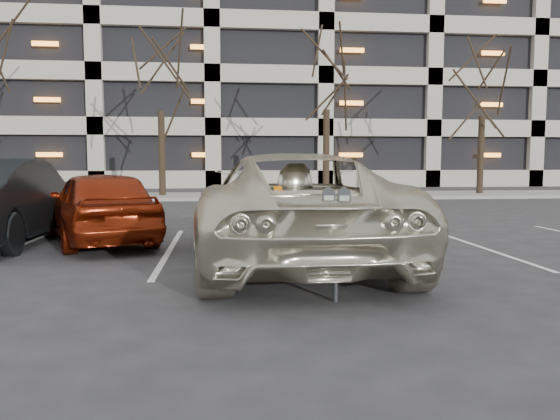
% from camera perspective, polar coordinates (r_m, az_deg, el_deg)
% --- Properties ---
extents(ground, '(140.00, 140.00, 0.00)m').
position_cam_1_polar(ground, '(7.56, -2.42, -6.84)').
color(ground, '#28282B').
rests_on(ground, ground).
extents(sidewalk, '(80.00, 4.00, 0.12)m').
position_cam_1_polar(sidewalk, '(23.43, -4.84, 1.47)').
color(sidewalk, gray).
rests_on(sidewalk, ground).
extents(stall_lines, '(16.90, 5.20, 0.00)m').
position_cam_1_polar(stall_lines, '(9.85, -11.43, -4.08)').
color(stall_lines, silver).
rests_on(stall_lines, ground).
extents(parking_garage, '(52.00, 20.00, 19.00)m').
position_cam_1_polar(parking_garage, '(43.74, 11.07, 15.22)').
color(parking_garage, black).
rests_on(parking_garage, ground).
extents(tree_b, '(3.54, 3.54, 8.05)m').
position_cam_1_polar(tree_b, '(23.90, -12.43, 15.30)').
color(tree_b, black).
rests_on(tree_b, ground).
extents(tree_c, '(3.67, 3.67, 8.35)m').
position_cam_1_polar(tree_c, '(24.21, 4.93, 15.78)').
color(tree_c, black).
rests_on(tree_c, ground).
extents(tree_d, '(3.46, 3.46, 7.87)m').
position_cam_1_polar(tree_d, '(26.35, 20.50, 13.85)').
color(tree_d, black).
rests_on(tree_d, ground).
extents(parking_meter, '(0.33, 0.17, 1.25)m').
position_cam_1_polar(parking_meter, '(6.05, 5.89, -0.68)').
color(parking_meter, black).
rests_on(parking_meter, ground).
extents(suv_silver, '(2.91, 6.10, 1.69)m').
position_cam_1_polar(suv_silver, '(8.44, 1.01, 0.19)').
color(suv_silver, beige).
rests_on(suv_silver, ground).
extents(car_red, '(3.08, 4.48, 1.42)m').
position_cam_1_polar(car_red, '(10.98, -18.24, 0.41)').
color(car_red, maroon).
rests_on(car_red, ground).
extents(car_dark, '(1.82, 4.92, 1.61)m').
position_cam_1_polar(car_dark, '(11.62, -27.06, 0.82)').
color(car_dark, black).
rests_on(car_dark, ground).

